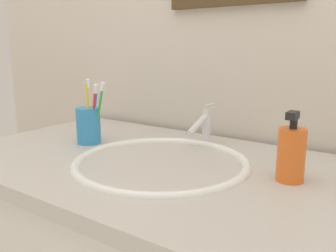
# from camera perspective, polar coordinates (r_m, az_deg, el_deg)

# --- Properties ---
(tiled_wall_back) EXTENTS (2.40, 0.04, 2.40)m
(tiled_wall_back) POSITION_cam_1_polar(r_m,az_deg,el_deg) (1.17, 10.67, 14.08)
(tiled_wall_back) COLOR beige
(tiled_wall_back) RESTS_ON ground
(sink_basin) EXTENTS (0.45, 0.45, 0.13)m
(sink_basin) POSITION_cam_1_polar(r_m,az_deg,el_deg) (0.92, -1.08, -8.65)
(sink_basin) COLOR white
(sink_basin) RESTS_ON vanity_counter
(faucet) EXTENTS (0.02, 0.14, 0.12)m
(faucet) POSITION_cam_1_polar(r_m,az_deg,el_deg) (1.06, 5.71, 0.20)
(faucet) COLOR silver
(faucet) RESTS_ON sink_basin
(toothbrush_cup) EXTENTS (0.07, 0.07, 0.11)m
(toothbrush_cup) POSITION_cam_1_polar(r_m,az_deg,el_deg) (1.10, -12.56, 0.06)
(toothbrush_cup) COLOR #338CCC
(toothbrush_cup) RESTS_ON vanity_counter
(toothbrush_green) EXTENTS (0.05, 0.01, 0.18)m
(toothbrush_green) POSITION_cam_1_polar(r_m,az_deg,el_deg) (1.07, -10.90, 2.72)
(toothbrush_green) COLOR green
(toothbrush_green) RESTS_ON toothbrush_cup
(toothbrush_red) EXTENTS (0.05, 0.02, 0.17)m
(toothbrush_red) POSITION_cam_1_polar(r_m,az_deg,el_deg) (1.07, -11.76, 2.50)
(toothbrush_red) COLOR red
(toothbrush_red) RESTS_ON toothbrush_cup
(toothbrush_blue) EXTENTS (0.01, 0.04, 0.17)m
(toothbrush_blue) POSITION_cam_1_polar(r_m,az_deg,el_deg) (1.11, -11.58, 2.86)
(toothbrush_blue) COLOR blue
(toothbrush_blue) RESTS_ON toothbrush_cup
(toothbrush_yellow) EXTENTS (0.04, 0.03, 0.19)m
(toothbrush_yellow) POSITION_cam_1_polar(r_m,az_deg,el_deg) (1.06, -12.66, 2.90)
(toothbrush_yellow) COLOR yellow
(toothbrush_yellow) RESTS_ON toothbrush_cup
(soap_dispenser) EXTENTS (0.06, 0.06, 0.15)m
(soap_dispenser) POSITION_cam_1_polar(r_m,az_deg,el_deg) (0.81, 19.03, -4.17)
(soap_dispenser) COLOR orange
(soap_dispenser) RESTS_ON vanity_counter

